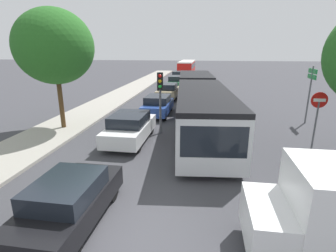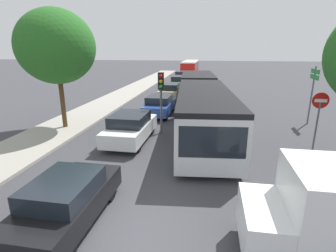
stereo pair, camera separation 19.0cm
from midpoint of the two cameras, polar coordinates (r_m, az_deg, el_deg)
name	(u,v)px [view 2 (the right image)]	position (r m, az deg, el deg)	size (l,w,h in m)	color
ground_plane	(127,229)	(7.57, -8.14, -21.37)	(200.00, 200.00, 0.00)	#3D3D42
kerb_strip_left	(130,91)	(29.64, -7.99, 7.54)	(3.20, 54.66, 0.14)	#9E998E
articulated_bus	(200,98)	(17.33, 7.39, 5.97)	(4.07, 17.55, 2.58)	silver
city_bus_rear	(190,66)	(50.57, 5.00, 12.80)	(2.63, 11.05, 2.37)	red
queued_car_black	(67,200)	(7.82, -20.51, -14.93)	(1.73, 3.93, 1.36)	black
queued_car_white	(131,127)	(13.53, -7.75, -0.28)	(1.88, 4.29, 1.48)	white
queued_car_blue	(159,105)	(18.87, -1.59, 4.57)	(1.80, 4.09, 1.41)	#284799
queued_car_tan	(170,91)	(25.12, 0.69, 7.62)	(1.84, 4.19, 1.44)	tan
queued_car_green	(180,82)	(31.46, 2.71, 9.49)	(1.94, 4.41, 1.52)	#236638
queued_car_silver	(182,77)	(38.04, 3.27, 10.71)	(1.93, 4.41, 1.52)	#B7BABF
traffic_light	(161,89)	(14.32, -1.16, 7.98)	(0.35, 0.38, 3.40)	#56595E
no_entry_sign	(318,114)	(13.29, 30.28, 2.30)	(0.70, 0.08, 2.82)	#56595E
direction_sign_post	(313,84)	(18.59, 29.35, 8.04)	(0.11, 1.40, 3.60)	#56595E
tree_left_mid	(56,47)	(16.20, -22.84, 15.60)	(4.25, 4.25, 6.75)	#51381E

